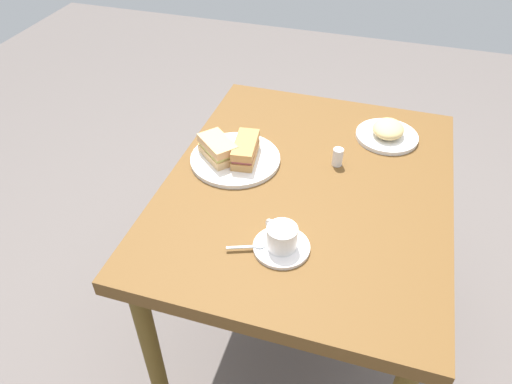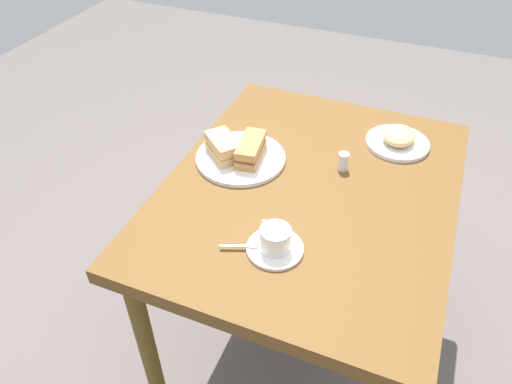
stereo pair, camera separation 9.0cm
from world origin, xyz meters
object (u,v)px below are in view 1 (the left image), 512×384
(dining_table, at_px, (306,205))
(side_plate, at_px, (387,136))
(sandwich_plate, at_px, (235,159))
(salt_shaker, at_px, (338,157))
(coffee_cup, at_px, (282,236))
(spoon, at_px, (252,246))
(sandwich_front, at_px, (245,150))
(sandwich_back, at_px, (218,149))
(coffee_saucer, at_px, (281,247))

(dining_table, distance_m, side_plate, 0.38)
(sandwich_plate, xyz_separation_m, salt_shaker, (-0.07, 0.31, 0.02))
(coffee_cup, relative_size, side_plate, 0.46)
(dining_table, bearing_deg, salt_shaker, 150.62)
(spoon, relative_size, salt_shaker, 1.68)
(side_plate, bearing_deg, salt_shaker, -34.63)
(dining_table, bearing_deg, side_plate, 147.26)
(coffee_cup, bearing_deg, sandwich_plate, -143.81)
(dining_table, distance_m, spoon, 0.33)
(sandwich_front, height_order, sandwich_back, sandwich_back)
(coffee_cup, relative_size, spoon, 0.98)
(coffee_saucer, relative_size, spoon, 1.52)
(sandwich_front, height_order, side_plate, sandwich_front)
(coffee_cup, bearing_deg, sandwich_back, -136.88)
(sandwich_front, xyz_separation_m, side_plate, (-0.26, 0.41, -0.04))
(sandwich_front, height_order, coffee_cup, sandwich_front)
(sandwich_front, xyz_separation_m, coffee_saucer, (0.32, 0.20, -0.04))
(coffee_saucer, distance_m, spoon, 0.07)
(sandwich_plate, xyz_separation_m, coffee_saucer, (0.32, 0.23, -0.00))
(sandwich_front, distance_m, sandwich_back, 0.09)
(side_plate, bearing_deg, sandwich_front, -57.41)
(sandwich_plate, bearing_deg, coffee_cup, 36.19)
(coffee_saucer, xyz_separation_m, side_plate, (-0.59, 0.21, 0.00))
(sandwich_back, height_order, side_plate, sandwich_back)
(sandwich_back, xyz_separation_m, coffee_saucer, (0.30, 0.28, -0.04))
(coffee_cup, distance_m, side_plate, 0.62)
(coffee_saucer, relative_size, side_plate, 0.71)
(sandwich_plate, height_order, coffee_saucer, sandwich_plate)
(sandwich_plate, bearing_deg, spoon, 25.45)
(coffee_saucer, bearing_deg, spoon, -69.10)
(dining_table, relative_size, sandwich_back, 7.03)
(sandwich_front, bearing_deg, side_plate, 122.59)
(coffee_cup, height_order, side_plate, coffee_cup)
(sandwich_back, bearing_deg, salt_shaker, 103.93)
(dining_table, height_order, sandwich_back, sandwich_back)
(sandwich_plate, distance_m, coffee_saucer, 0.39)
(sandwich_front, bearing_deg, sandwich_back, -75.74)
(dining_table, height_order, spoon, spoon)
(side_plate, bearing_deg, sandwich_back, -60.14)
(sandwich_plate, relative_size, spoon, 2.92)
(dining_table, relative_size, side_plate, 5.05)
(sandwich_plate, bearing_deg, sandwich_front, 101.58)
(coffee_cup, distance_m, spoon, 0.08)
(sandwich_plate, relative_size, side_plate, 1.38)
(coffee_saucer, bearing_deg, sandwich_plate, -143.74)
(sandwich_front, xyz_separation_m, salt_shaker, (-0.07, 0.27, -0.02))
(sandwich_plate, relative_size, sandwich_front, 1.80)
(sandwich_front, relative_size, coffee_saucer, 1.07)
(coffee_cup, distance_m, salt_shaker, 0.40)
(dining_table, relative_size, salt_shaker, 17.98)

